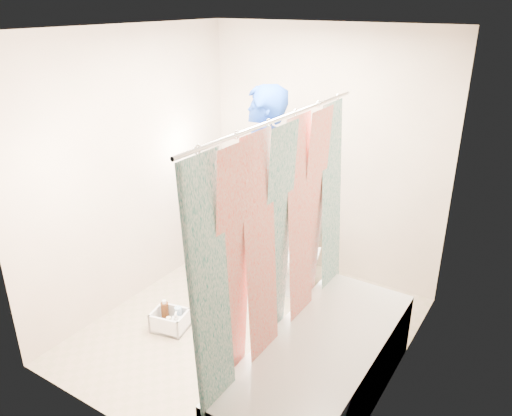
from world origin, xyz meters
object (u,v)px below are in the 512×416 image
Objects in this scene: plumber at (262,192)px; cleaning_caddy at (171,321)px; bathtub at (320,371)px; toilet at (299,251)px.

plumber is 5.92× the size of cleaning_caddy.
cleaning_caddy is (-1.41, 0.08, -0.19)m from bathtub.
plumber is 1.38m from cleaning_caddy.
plumber is (-1.15, 1.10, 0.69)m from bathtub.
plumber is at bearing 64.04° from cleaning_caddy.
cleaning_caddy is (-0.25, -1.02, -0.88)m from plumber.
bathtub is 1.74m from plumber.
bathtub is at bearing -73.96° from toilet.
cleaning_caddy is at bearing -130.73° from toilet.
bathtub is 2.53× the size of toilet.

